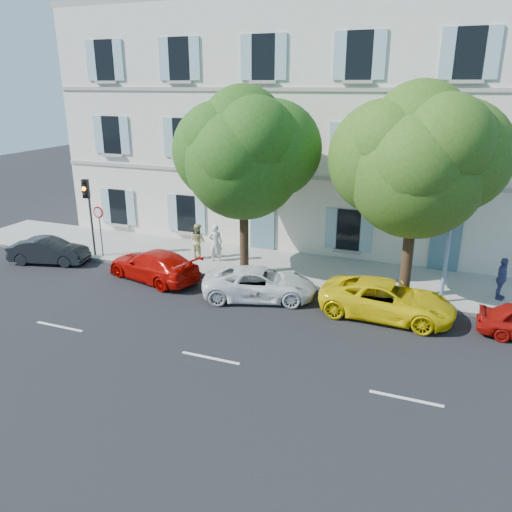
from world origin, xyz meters
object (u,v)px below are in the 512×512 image
at_px(street_lamp, 454,197).
at_px(pedestrian_c, 502,279).
at_px(car_dark_sedan, 49,251).
at_px(car_yellow_supercar, 387,300).
at_px(tree_left, 244,160).
at_px(tree_right, 416,169).
at_px(pedestrian_a, 216,243).
at_px(pedestrian_b, 198,241).
at_px(road_sign, 99,221).
at_px(car_white_coupe, 259,283).
at_px(traffic_light, 88,201).
at_px(car_red_coupe, 153,265).

bearing_deg(street_lamp, pedestrian_c, 31.15).
height_order(car_dark_sedan, car_yellow_supercar, car_yellow_supercar).
height_order(tree_left, tree_right, tree_right).
relative_size(tree_right, pedestrian_a, 4.46).
relative_size(pedestrian_a, pedestrian_b, 1.05).
relative_size(tree_left, pedestrian_b, 4.61).
distance_m(tree_left, road_sign, 8.13).
distance_m(tree_right, street_lamp, 1.68).
bearing_deg(pedestrian_a, road_sign, -9.30).
xyz_separation_m(car_dark_sedan, car_white_coupe, (10.97, -0.27, 0.02)).
bearing_deg(pedestrian_b, car_white_coupe, 162.45).
distance_m(traffic_light, pedestrian_a, 6.46).
distance_m(tree_left, pedestrian_c, 11.38).
distance_m(traffic_light, street_lamp, 16.35).
relative_size(tree_right, road_sign, 3.18).
distance_m(car_yellow_supercar, tree_right, 4.93).
bearing_deg(tree_left, tree_right, -1.96).
xyz_separation_m(tree_left, road_sign, (-7.44, -0.40, -3.25)).
bearing_deg(car_white_coupe, pedestrian_b, 37.19).
bearing_deg(car_dark_sedan, tree_left, -93.32).
relative_size(tree_left, pedestrian_a, 4.39).
bearing_deg(car_yellow_supercar, car_dark_sedan, 91.90).
bearing_deg(pedestrian_c, tree_left, 112.78).
distance_m(car_red_coupe, street_lamp, 12.64).
height_order(car_dark_sedan, pedestrian_a, pedestrian_a).
relative_size(car_red_coupe, pedestrian_c, 2.70).
relative_size(car_white_coupe, car_yellow_supercar, 0.93).
bearing_deg(pedestrian_b, traffic_light, 36.56).
relative_size(car_white_coupe, pedestrian_c, 2.65).
bearing_deg(tree_right, street_lamp, -3.94).
relative_size(tree_left, street_lamp, 1.06).
relative_size(car_dark_sedan, tree_left, 0.47).
relative_size(car_white_coupe, pedestrian_a, 2.53).
xyz_separation_m(car_dark_sedan, car_yellow_supercar, (15.98, -0.15, 0.07)).
xyz_separation_m(tree_right, traffic_light, (-14.86, -0.30, -2.35)).
bearing_deg(pedestrian_a, car_red_coupe, 35.90).
bearing_deg(street_lamp, road_sign, -179.78).
xyz_separation_m(street_lamp, pedestrian_b, (-11.31, 1.44, -3.37)).
distance_m(car_dark_sedan, pedestrian_c, 20.18).
bearing_deg(pedestrian_c, street_lamp, 138.76).
bearing_deg(car_dark_sedan, car_white_coupe, -105.61).
bearing_deg(pedestrian_b, pedestrian_a, -167.91).
bearing_deg(street_lamp, tree_left, 177.71).
distance_m(street_lamp, pedestrian_c, 4.19).
relative_size(car_white_coupe, tree_right, 0.57).
height_order(car_dark_sedan, car_red_coupe, car_red_coupe).
relative_size(car_yellow_supercar, street_lamp, 0.66).
distance_m(car_yellow_supercar, street_lamp, 4.45).
bearing_deg(pedestrian_a, tree_left, 128.89).
relative_size(car_dark_sedan, pedestrian_a, 2.07).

